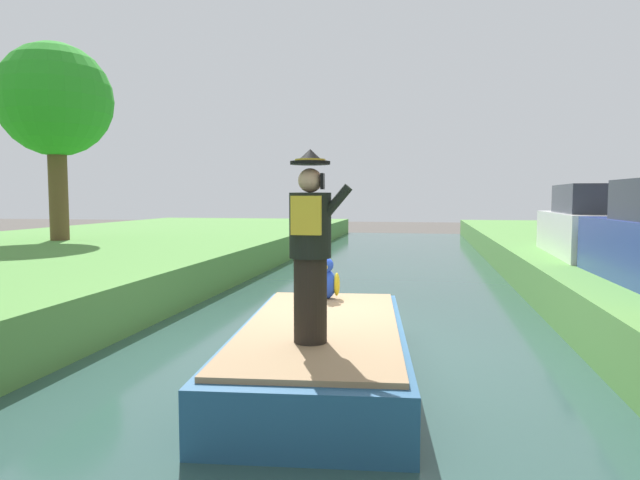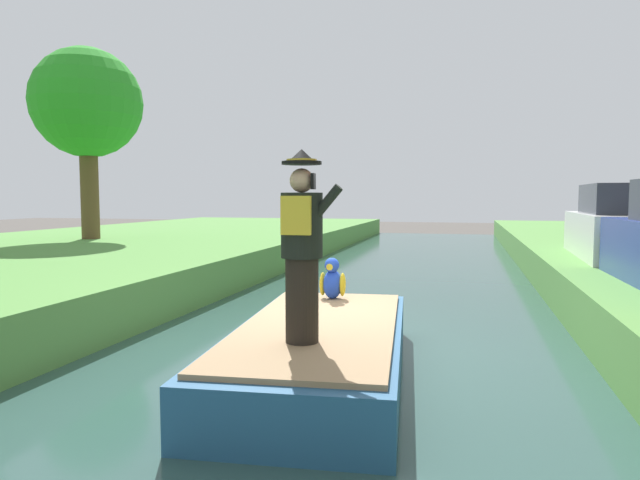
# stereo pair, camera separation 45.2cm
# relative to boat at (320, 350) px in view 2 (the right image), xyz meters

# --- Properties ---
(ground_plane) EXTENTS (80.00, 80.00, 0.00)m
(ground_plane) POSITION_rel_boat_xyz_m (0.00, 0.99, -0.40)
(ground_plane) COLOR #4C4742
(canal_water) EXTENTS (6.13, 48.00, 0.10)m
(canal_water) POSITION_rel_boat_xyz_m (0.00, 0.99, -0.35)
(canal_water) COLOR #2D4C47
(canal_water) RESTS_ON ground
(boat) EXTENTS (2.19, 4.35, 0.61)m
(boat) POSITION_rel_boat_xyz_m (0.00, 0.00, 0.00)
(boat) COLOR #23517A
(boat) RESTS_ON canal_water
(person_pirate) EXTENTS (0.61, 0.42, 1.85)m
(person_pirate) POSITION_rel_boat_xyz_m (0.04, -0.81, 1.23)
(person_pirate) COLOR black
(person_pirate) RESTS_ON boat
(parrot_plush) EXTENTS (0.36, 0.35, 0.57)m
(parrot_plush) POSITION_rel_boat_xyz_m (-0.20, 1.48, 0.55)
(parrot_plush) COLOR blue
(parrot_plush) RESTS_ON boat
(tree_broad) EXTENTS (3.16, 3.16, 5.56)m
(tree_broad) POSITION_rel_boat_xyz_m (-9.19, 8.31, 4.38)
(tree_broad) COLOR brown
(tree_broad) RESTS_ON grass_bank_near
(parked_car_white) EXTENTS (1.86, 4.07, 1.50)m
(parked_car_white) POSITION_rel_boat_xyz_m (4.66, 6.61, 1.09)
(parked_car_white) COLOR white
(parked_car_white) RESTS_ON grass_bank_far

